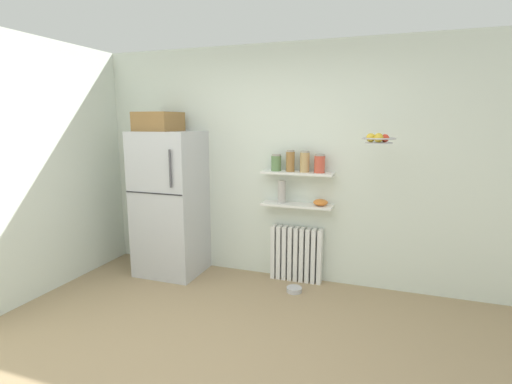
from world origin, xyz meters
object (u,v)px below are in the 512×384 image
storage_jar_0 (276,163)px  radiator (296,254)px  storage_jar_3 (320,164)px  pet_food_bowl (294,290)px  storage_jar_1 (290,161)px  shelf_bowl (321,202)px  hanging_fruit_basket (378,139)px  refrigerator (170,199)px  vase (282,192)px  storage_jar_2 (305,162)px

storage_jar_0 → radiator: bearing=7.2°
storage_jar_3 → pet_food_bowl: storage_jar_3 is taller
storage_jar_1 → storage_jar_3: bearing=0.0°
shelf_bowl → hanging_fruit_basket: bearing=-28.5°
refrigerator → vase: 1.31m
storage_jar_1 → pet_food_bowl: 1.37m
storage_jar_3 → storage_jar_1: bearing=-180.0°
radiator → pet_food_bowl: radiator is taller
radiator → refrigerator: bearing=-170.8°
hanging_fruit_basket → refrigerator: bearing=177.6°
storage_jar_2 → storage_jar_0: bearing=180.0°
storage_jar_2 → hanging_fruit_basket: (0.74, -0.30, 0.26)m
vase → storage_jar_0: bearing=180.0°
refrigerator → storage_jar_3: size_ratio=9.48×
radiator → vase: 0.73m
radiator → storage_jar_2: size_ratio=2.71×
storage_jar_3 → vase: storage_jar_3 is taller
pet_food_bowl → hanging_fruit_basket: bearing=-1.8°
refrigerator → storage_jar_0: (1.22, 0.21, 0.45)m
storage_jar_1 → pet_food_bowl: (0.14, -0.28, -1.33)m
storage_jar_2 → vase: bearing=180.0°
storage_jar_0 → storage_jar_1: storage_jar_1 is taller
vase → shelf_bowl: bearing=0.0°
storage_jar_1 → storage_jar_3: (0.32, 0.00, -0.02)m
storage_jar_1 → radiator: bearing=20.8°
storage_jar_0 → storage_jar_2: bearing=0.0°
storage_jar_0 → refrigerator: bearing=-170.4°
storage_jar_1 → storage_jar_0: bearing=180.0°
radiator → storage_jar_0: size_ratio=3.36×
vase → hanging_fruit_basket: size_ratio=0.83×
storage_jar_1 → storage_jar_2: bearing=0.0°
radiator → vase: size_ratio=2.46×
storage_jar_1 → vase: bearing=180.0°
storage_jar_3 → storage_jar_0: bearing=-180.0°
vase → hanging_fruit_basket: 1.20m
storage_jar_2 → pet_food_bowl: 1.36m
storage_jar_0 → vase: storage_jar_0 is taller
vase → shelf_bowl: (0.43, 0.00, -0.09)m
storage_jar_3 → pet_food_bowl: 1.36m
radiator → storage_jar_2: (0.08, -0.03, 1.05)m
shelf_bowl → pet_food_bowl: 0.96m
storage_jar_2 → pet_food_bowl: size_ratio=1.41×
storage_jar_2 → storage_jar_3: bearing=0.0°
refrigerator → storage_jar_3: 1.77m
storage_jar_2 → shelf_bowl: size_ratio=1.47×
refrigerator → shelf_bowl: (1.72, 0.21, 0.04)m
storage_jar_1 → hanging_fruit_basket: 0.98m
refrigerator → radiator: refrigerator is taller
storage_jar_3 → hanging_fruit_basket: bearing=-27.5°
refrigerator → storage_jar_2: refrigerator is taller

